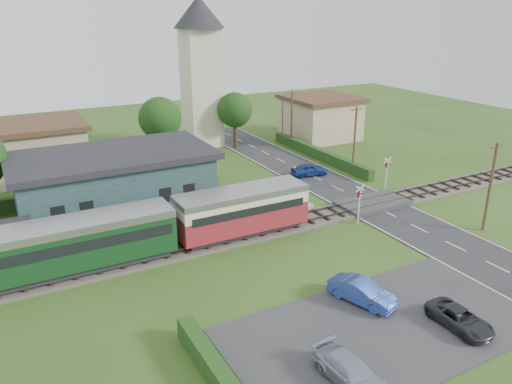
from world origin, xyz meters
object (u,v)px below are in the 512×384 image
car_park_silver (351,372)px  house_west (31,149)px  house_east (321,117)px  car_park_blue (362,292)px  crossing_signal_far (387,169)px  equipment_hut (16,241)px  car_park_dark (460,318)px  church_tower (200,62)px  car_on_road (309,170)px  crossing_signal_near (360,199)px  pedestrian_far (77,234)px  station_building (114,183)px  pedestrian_near (204,208)px

car_park_silver → house_west: bearing=98.0°
house_east → car_park_blue: (-20.78, -33.50, -2.05)m
house_west → crossing_signal_far: house_west is taller
house_east → equipment_hut: bearing=-153.7°
house_east → car_park_dark: size_ratio=2.31×
car_park_silver → church_tower: bearing=70.6°
house_west → car_on_road: house_west is taller
crossing_signal_far → car_park_silver: (-19.20, -18.89, -1.46)m
crossing_signal_near → pedestrian_far: crossing_signal_near is taller
car_park_dark → crossing_signal_near: bearing=73.6°
house_west → car_park_blue: bearing=-67.6°
car_park_blue → car_park_dark: 5.38m
crossing_signal_near → pedestrian_far: size_ratio=2.20×
car_park_blue → crossing_signal_near: bearing=32.4°
car_park_dark → crossing_signal_far: bearing=58.9°
church_tower → car_park_dark: size_ratio=4.62×
station_building → car_park_dark: station_building is taller
house_west → car_park_dark: (17.27, -38.93, -2.18)m
house_east → pedestrian_far: 38.80m
crossing_signal_near → car_on_road: size_ratio=0.88×
car_on_road → car_park_silver: 30.17m
car_park_blue → car_park_dark: (3.05, -4.43, -0.14)m
house_east → car_park_silver: size_ratio=2.13×
crossing_signal_near → car_park_dark: bearing=-107.0°
station_building → crossing_signal_near: bearing=-34.8°
car_on_road → pedestrian_far: pedestrian_far is taller
station_building → house_west: 14.87m
equipment_hut → house_west: size_ratio=0.24×
crossing_signal_near → car_park_dark: size_ratio=0.86×
church_tower → car_on_road: (4.76, -16.53, -9.54)m
church_tower → car_park_blue: church_tower is taller
equipment_hut → pedestrian_far: (3.88, 0.40, -0.55)m
house_east → crossing_signal_near: 27.95m
house_east → station_building: bearing=-156.6°
car_on_road → pedestrian_near: bearing=123.0°
station_building → crossing_signal_near: (16.40, -11.40, -0.55)m
house_east → crossing_signal_near: size_ratio=2.69×
station_building → pedestrian_far: station_building is taller
church_tower → pedestrian_far: (-19.12, -22.40, -9.03)m
car_park_dark → car_park_silver: bearing=-175.2°
car_on_road → car_park_silver: car_on_road is taller
car_on_road → car_park_dark: size_ratio=0.98×
equipment_hut → station_building: bearing=35.9°
car_park_blue → car_park_silver: (-4.82, -5.00, -0.07)m
station_building → house_west: (-5.00, 14.01, 0.10)m
car_park_dark → pedestrian_near: 20.44m
station_building → pedestrian_near: bearing=-45.2°
crossing_signal_near → car_park_blue: crossing_signal_near is taller
house_west → car_park_dark: size_ratio=2.84×
house_west → house_east: bearing=-1.6°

